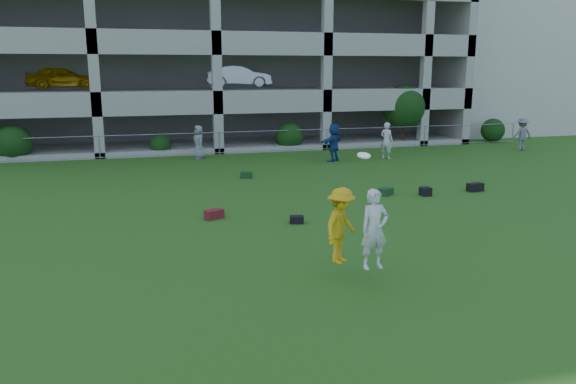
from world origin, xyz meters
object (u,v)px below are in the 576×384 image
object	(u,v)px
bystander_d	(334,142)
bystander_e	(387,140)
bystander_c	(199,142)
bystander_f	(522,134)
frisbee_contest	(350,227)
stucco_building	(498,61)
crate_d	(425,191)
parking_garage	(197,43)

from	to	relation	value
bystander_d	bystander_e	bearing A→B (deg)	142.04
bystander_c	bystander_d	bearing A→B (deg)	53.31
bystander_d	bystander_f	world-z (taller)	bystander_d
bystander_e	frisbee_contest	world-z (taller)	frisbee_contest
bystander_d	frisbee_contest	distance (m)	15.65
bystander_e	stucco_building	bearing A→B (deg)	-87.93
stucco_building	bystander_d	xyz separation A→B (m)	(-18.00, -12.76, -4.08)
crate_d	parking_garage	distance (m)	22.02
frisbee_contest	parking_garage	distance (m)	27.71
bystander_d	frisbee_contest	xyz separation A→B (m)	(-5.05, -14.81, 0.24)
stucco_building	crate_d	bearing A→B (deg)	-130.01
frisbee_contest	bystander_d	bearing A→B (deg)	71.17
bystander_d	crate_d	size ratio (longest dim) A/B	5.25
frisbee_contest	parking_garage	size ratio (longest dim) A/B	0.08
bystander_e	crate_d	xyz separation A→B (m)	(-2.28, -8.08, -0.76)
bystander_d	bystander_e	world-z (taller)	bystander_d
bystander_f	parking_garage	xyz separation A→B (m)	(-16.29, 11.72, 5.13)
bystander_c	bystander_e	size ratio (longest dim) A/B	0.91
bystander_c	stucco_building	bearing A→B (deg)	98.66
bystander_f	parking_garage	size ratio (longest dim) A/B	0.06
frisbee_contest	bystander_c	bearing A→B (deg)	93.79
bystander_f	frisbee_contest	xyz separation A→B (m)	(-16.33, -15.55, 0.27)
bystander_f	frisbee_contest	world-z (taller)	frisbee_contest
bystander_f	crate_d	size ratio (longest dim) A/B	5.08
bystander_e	parking_garage	xyz separation A→B (m)	(-7.85, 12.40, 5.10)
stucco_building	bystander_e	distance (m)	20.20
bystander_f	crate_d	distance (m)	13.86
crate_d	parking_garage	size ratio (longest dim) A/B	0.01
bystander_c	frisbee_contest	world-z (taller)	frisbee_contest
bystander_d	crate_d	world-z (taller)	bystander_d
crate_d	bystander_c	bearing A→B (deg)	122.57
bystander_e	parking_garage	bearing A→B (deg)	-5.55
bystander_c	crate_d	world-z (taller)	bystander_c
bystander_d	parking_garage	size ratio (longest dim) A/B	0.06
bystander_d	crate_d	xyz separation A→B (m)	(0.56, -8.01, -0.77)
bystander_c	bystander_f	size ratio (longest dim) A/B	0.94
bystander_f	frisbee_contest	distance (m)	22.55
stucco_building	crate_d	xyz separation A→B (m)	(-17.44, -20.78, -4.85)
bystander_e	crate_d	size ratio (longest dim) A/B	5.22
parking_garage	bystander_f	bearing A→B (deg)	-35.75
frisbee_contest	bystander_f	bearing A→B (deg)	43.61
bystander_c	bystander_e	bearing A→B (deg)	60.31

